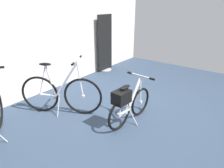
{
  "coord_description": "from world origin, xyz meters",
  "views": [
    {
      "loc": [
        -2.6,
        -1.72,
        1.89
      ],
      "look_at": [
        -0.05,
        0.23,
        0.55
      ],
      "focal_mm": 31.39,
      "sensor_mm": 36.0,
      "label": 1
    }
  ],
  "objects": [
    {
      "name": "folding_bike_foreground",
      "position": [
        -0.21,
        -0.21,
        0.38
      ],
      "size": [
        1.11,
        0.53,
        0.79
      ],
      "color": "black",
      "rests_on": "ground_plane"
    },
    {
      "name": "back_wall",
      "position": [
        0.0,
        2.03,
        1.4
      ],
      "size": [
        7.07,
        0.1,
        2.8
      ],
      "primitive_type": "cube",
      "color": "silver",
      "rests_on": "ground_plane"
    },
    {
      "name": "ground_plane",
      "position": [
        0.0,
        0.0,
        0.0
      ],
      "size": [
        7.07,
        7.07,
        0.0
      ],
      "primitive_type": "plane",
      "color": "#2D3D51"
    },
    {
      "name": "floor_banner_stand",
      "position": [
        1.76,
        1.87,
        0.71
      ],
      "size": [
        0.6,
        0.36,
        1.59
      ],
      "color": "#B7B7BC",
      "rests_on": "ground_plane"
    },
    {
      "name": "display_bike_left",
      "position": [
        -0.65,
        0.93,
        0.39
      ],
      "size": [
        0.81,
        1.3,
        1.04
      ],
      "color": "black",
      "rests_on": "ground_plane"
    }
  ]
}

